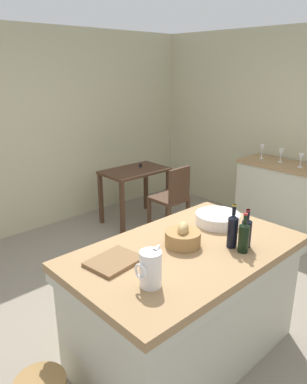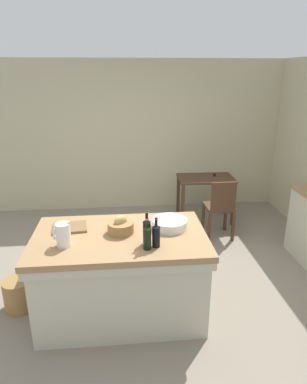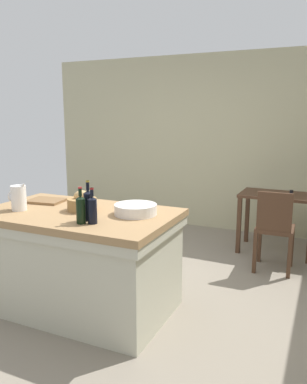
{
  "view_description": "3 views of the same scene",
  "coord_description": "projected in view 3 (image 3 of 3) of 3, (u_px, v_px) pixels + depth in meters",
  "views": [
    {
      "loc": [
        -2.06,
        -1.93,
        2.1
      ],
      "look_at": [
        -0.03,
        0.24,
        1.09
      ],
      "focal_mm": 34.41,
      "sensor_mm": 36.0,
      "label": 1
    },
    {
      "loc": [
        -0.27,
        -3.34,
        2.37
      ],
      "look_at": [
        0.09,
        0.39,
        1.04
      ],
      "focal_mm": 31.55,
      "sensor_mm": 36.0,
      "label": 2
    },
    {
      "loc": [
        1.62,
        -3.06,
        1.71
      ],
      "look_at": [
        0.16,
        0.15,
        1.01
      ],
      "focal_mm": 35.9,
      "sensor_mm": 36.0,
      "label": 3
    }
  ],
  "objects": [
    {
      "name": "ground_plane",
      "position": [
        132.0,
        295.0,
        3.73
      ],
      "size": [
        6.76,
        6.76,
        0.0
      ],
      "primitive_type": "plane",
      "color": "gray"
    },
    {
      "name": "cutting_board",
      "position": [
        46.0,
        201.0,
        3.68
      ],
      "size": [
        0.36,
        0.29,
        0.02
      ],
      "primitive_type": "cube",
      "rotation": [
        0.0,
        0.0,
        0.12
      ],
      "color": "brown",
      "rests_on": "island_table"
    },
    {
      "name": "island_table",
      "position": [
        80.0,
        257.0,
        3.4
      ],
      "size": [
        1.68,
        1.01,
        0.89
      ],
      "color": "#99754C",
      "rests_on": "ground"
    },
    {
      "name": "wall_back",
      "position": [
        211.0,
        143.0,
        5.79
      ],
      "size": [
        5.32,
        0.12,
        2.6
      ],
      "primitive_type": "cube",
      "color": "#B7B28E",
      "rests_on": "ground"
    },
    {
      "name": "wine_bottle_green",
      "position": [
        81.0,
        209.0,
        2.93
      ],
      "size": [
        0.07,
        0.07,
        0.29
      ],
      "color": "black",
      "rests_on": "island_table"
    },
    {
      "name": "writing_desk",
      "position": [
        277.0,
        204.0,
        4.79
      ],
      "size": [
        0.91,
        0.58,
        0.8
      ],
      "color": "#472D1E",
      "rests_on": "ground"
    },
    {
      "name": "wine_bottle_dark",
      "position": [
        92.0,
        209.0,
        2.93
      ],
      "size": [
        0.07,
        0.07,
        0.28
      ],
      "color": "black",
      "rests_on": "island_table"
    },
    {
      "name": "wash_bowl",
      "position": [
        136.0,
        209.0,
        3.21
      ],
      "size": [
        0.36,
        0.36,
        0.09
      ],
      "primitive_type": "cylinder",
      "color": "white",
      "rests_on": "island_table"
    },
    {
      "name": "wooden_chair",
      "position": [
        275.0,
        228.0,
        4.19
      ],
      "size": [
        0.41,
        0.41,
        0.92
      ],
      "color": "#472D1E",
      "rests_on": "ground"
    },
    {
      "name": "bread_basket",
      "position": [
        82.0,
        203.0,
        3.34
      ],
      "size": [
        0.25,
        0.25,
        0.18
      ],
      "color": "olive",
      "rests_on": "island_table"
    },
    {
      "name": "wicker_hamper",
      "position": [
        5.0,
        264.0,
        4.05
      ],
      "size": [
        0.31,
        0.31,
        0.34
      ],
      "primitive_type": "cylinder",
      "color": "olive",
      "rests_on": "ground"
    },
    {
      "name": "wine_bottle_amber",
      "position": [
        88.0,
        204.0,
        3.01
      ],
      "size": [
        0.07,
        0.07,
        0.32
      ],
      "color": "black",
      "rests_on": "island_table"
    },
    {
      "name": "pitcher",
      "position": [
        19.0,
        198.0,
        3.35
      ],
      "size": [
        0.17,
        0.13,
        0.26
      ],
      "color": "white",
      "rests_on": "island_table"
    }
  ]
}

